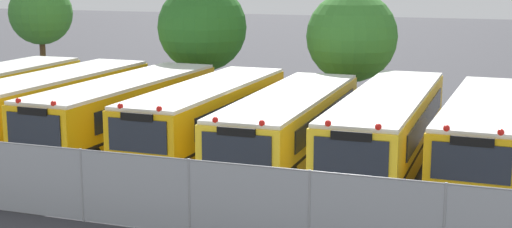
{
  "coord_description": "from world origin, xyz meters",
  "views": [
    {
      "loc": [
        10.62,
        -24.36,
        6.67
      ],
      "look_at": [
        1.9,
        0.0,
        1.6
      ],
      "focal_mm": 52.36,
      "sensor_mm": 36.0,
      "label": 1
    }
  ],
  "objects_px": {
    "tree_1": "(203,28)",
    "tree_0": "(40,14)",
    "school_bus_5": "(387,128)",
    "traffic_cone": "(276,225)",
    "school_bus_3": "(208,116)",
    "school_bus_2": "(126,110)",
    "tree_2": "(354,38)",
    "school_bus_1": "(51,105)",
    "school_bus_6": "(486,135)",
    "school_bus_4": "(290,124)"
  },
  "relations": [
    {
      "from": "school_bus_2",
      "to": "tree_1",
      "type": "xyz_separation_m",
      "value": [
        -0.23,
        7.86,
        2.49
      ]
    },
    {
      "from": "school_bus_2",
      "to": "tree_0",
      "type": "bearing_deg",
      "value": -39.6
    },
    {
      "from": "traffic_cone",
      "to": "school_bus_3",
      "type": "bearing_deg",
      "value": 124.64
    },
    {
      "from": "school_bus_3",
      "to": "school_bus_6",
      "type": "bearing_deg",
      "value": -178.05
    },
    {
      "from": "school_bus_2",
      "to": "tree_0",
      "type": "height_order",
      "value": "tree_0"
    },
    {
      "from": "school_bus_2",
      "to": "tree_2",
      "type": "distance_m",
      "value": 11.06
    },
    {
      "from": "tree_2",
      "to": "school_bus_2",
      "type": "bearing_deg",
      "value": -129.14
    },
    {
      "from": "school_bus_4",
      "to": "tree_1",
      "type": "distance_m",
      "value": 10.73
    },
    {
      "from": "school_bus_1",
      "to": "school_bus_4",
      "type": "xyz_separation_m",
      "value": [
        9.68,
        0.05,
        -0.09
      ]
    },
    {
      "from": "tree_1",
      "to": "traffic_cone",
      "type": "bearing_deg",
      "value": -60.39
    },
    {
      "from": "school_bus_1",
      "to": "tree_1",
      "type": "relative_size",
      "value": 1.84
    },
    {
      "from": "school_bus_5",
      "to": "tree_1",
      "type": "relative_size",
      "value": 1.93
    },
    {
      "from": "tree_1",
      "to": "traffic_cone",
      "type": "relative_size",
      "value": 10.14
    },
    {
      "from": "school_bus_4",
      "to": "school_bus_6",
      "type": "xyz_separation_m",
      "value": [
        6.51,
        0.29,
        0.06
      ]
    },
    {
      "from": "school_bus_1",
      "to": "tree_0",
      "type": "distance_m",
      "value": 11.26
    },
    {
      "from": "school_bus_3",
      "to": "school_bus_1",
      "type": "bearing_deg",
      "value": 1.74
    },
    {
      "from": "school_bus_5",
      "to": "tree_1",
      "type": "height_order",
      "value": "tree_1"
    },
    {
      "from": "school_bus_1",
      "to": "tree_1",
      "type": "height_order",
      "value": "tree_1"
    },
    {
      "from": "tree_1",
      "to": "tree_0",
      "type": "bearing_deg",
      "value": 175.99
    },
    {
      "from": "tree_0",
      "to": "tree_2",
      "type": "height_order",
      "value": "tree_0"
    },
    {
      "from": "tree_2",
      "to": "school_bus_5",
      "type": "bearing_deg",
      "value": -70.21
    },
    {
      "from": "tree_1",
      "to": "school_bus_3",
      "type": "bearing_deg",
      "value": -65.46
    },
    {
      "from": "school_bus_2",
      "to": "school_bus_6",
      "type": "xyz_separation_m",
      "value": [
        13.02,
        0.19,
        -0.0
      ]
    },
    {
      "from": "school_bus_4",
      "to": "school_bus_3",
      "type": "bearing_deg",
      "value": -2.22
    },
    {
      "from": "school_bus_1",
      "to": "tree_0",
      "type": "xyz_separation_m",
      "value": [
        -6.55,
        8.68,
        2.9
      ]
    },
    {
      "from": "tree_2",
      "to": "tree_1",
      "type": "bearing_deg",
      "value": -175.59
    },
    {
      "from": "school_bus_6",
      "to": "school_bus_1",
      "type": "bearing_deg",
      "value": 2.82
    },
    {
      "from": "school_bus_3",
      "to": "school_bus_4",
      "type": "height_order",
      "value": "school_bus_3"
    },
    {
      "from": "school_bus_4",
      "to": "tree_2",
      "type": "xyz_separation_m",
      "value": [
        0.33,
        8.51,
        2.26
      ]
    },
    {
      "from": "school_bus_6",
      "to": "school_bus_4",
      "type": "bearing_deg",
      "value": 4.17
    },
    {
      "from": "school_bus_1",
      "to": "tree_2",
      "type": "relative_size",
      "value": 1.94
    },
    {
      "from": "school_bus_2",
      "to": "school_bus_5",
      "type": "relative_size",
      "value": 0.95
    },
    {
      "from": "school_bus_1",
      "to": "school_bus_6",
      "type": "height_order",
      "value": "school_bus_1"
    },
    {
      "from": "tree_0",
      "to": "traffic_cone",
      "type": "height_order",
      "value": "tree_0"
    },
    {
      "from": "school_bus_6",
      "to": "tree_0",
      "type": "height_order",
      "value": "tree_0"
    },
    {
      "from": "school_bus_4",
      "to": "school_bus_5",
      "type": "bearing_deg",
      "value": -178.89
    },
    {
      "from": "school_bus_3",
      "to": "school_bus_6",
      "type": "xyz_separation_m",
      "value": [
        9.64,
        0.22,
        -0.0
      ]
    },
    {
      "from": "school_bus_4",
      "to": "tree_1",
      "type": "xyz_separation_m",
      "value": [
        -6.73,
        7.96,
        2.56
      ]
    },
    {
      "from": "school_bus_6",
      "to": "traffic_cone",
      "type": "distance_m",
      "value": 8.85
    },
    {
      "from": "school_bus_3",
      "to": "tree_2",
      "type": "relative_size",
      "value": 1.83
    },
    {
      "from": "school_bus_1",
      "to": "school_bus_2",
      "type": "distance_m",
      "value": 3.18
    },
    {
      "from": "school_bus_1",
      "to": "school_bus_2",
      "type": "height_order",
      "value": "school_bus_1"
    },
    {
      "from": "school_bus_3",
      "to": "tree_0",
      "type": "relative_size",
      "value": 1.74
    },
    {
      "from": "tree_0",
      "to": "traffic_cone",
      "type": "distance_m",
      "value": 24.33
    },
    {
      "from": "school_bus_2",
      "to": "tree_2",
      "type": "bearing_deg",
      "value": -127.51
    },
    {
      "from": "school_bus_4",
      "to": "traffic_cone",
      "type": "height_order",
      "value": "school_bus_4"
    },
    {
      "from": "school_bus_6",
      "to": "tree_0",
      "type": "xyz_separation_m",
      "value": [
        -22.75,
        8.33,
        2.93
      ]
    },
    {
      "from": "school_bus_2",
      "to": "traffic_cone",
      "type": "distance_m",
      "value": 11.12
    },
    {
      "from": "school_bus_6",
      "to": "school_bus_3",
      "type": "bearing_deg",
      "value": 2.9
    },
    {
      "from": "school_bus_1",
      "to": "tree_1",
      "type": "distance_m",
      "value": 8.89
    }
  ]
}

